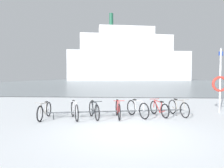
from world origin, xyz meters
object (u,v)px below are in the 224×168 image
(bicycle_4, at_px, (137,109))
(ferry_ship, at_px, (128,59))
(bicycle_3, at_px, (118,109))
(bicycle_1, at_px, (75,110))
(bicycle_0, at_px, (45,111))
(bicycle_2, at_px, (94,110))
(bicycle_6, at_px, (178,108))
(bicycle_5, at_px, (159,109))
(rescue_post, at_px, (220,83))

(bicycle_4, relative_size, ferry_ship, 0.03)
(bicycle_3, bearing_deg, bicycle_1, -168.94)
(bicycle_0, bearing_deg, bicycle_2, 6.02)
(bicycle_4, height_order, ferry_ship, ferry_ship)
(bicycle_1, height_order, bicycle_6, bicycle_1)
(bicycle_4, relative_size, bicycle_6, 0.93)
(bicycle_4, height_order, bicycle_5, bicycle_4)
(bicycle_1, relative_size, bicycle_2, 1.01)
(bicycle_2, xyz_separation_m, bicycle_5, (2.88, 0.67, -0.02))
(rescue_post, xyz_separation_m, ferry_ship, (-2.76, 72.27, 7.98))
(bicycle_1, relative_size, bicycle_5, 1.01)
(bicycle_2, height_order, bicycle_6, bicycle_6)
(bicycle_1, xyz_separation_m, bicycle_2, (0.80, 0.18, -0.01))
(bicycle_6, bearing_deg, bicycle_2, -168.02)
(bicycle_0, height_order, bicycle_6, bicycle_6)
(bicycle_3, distance_m, bicycle_6, 2.82)
(rescue_post, bearing_deg, bicycle_1, -164.86)
(bicycle_0, distance_m, bicycle_3, 3.12)
(bicycle_1, bearing_deg, bicycle_5, 13.00)
(bicycle_0, xyz_separation_m, bicycle_4, (3.96, 0.60, 0.03))
(bicycle_5, bearing_deg, bicycle_0, -169.84)
(bicycle_5, distance_m, ferry_ship, 73.84)
(rescue_post, bearing_deg, bicycle_6, -159.00)
(bicycle_1, xyz_separation_m, ferry_ship, (4.08, 74.12, 9.11))
(bicycle_5, xyz_separation_m, rescue_post, (3.16, 1.00, 1.16))
(rescue_post, bearing_deg, ferry_ship, 92.18)
(bicycle_0, height_order, bicycle_4, bicycle_4)
(bicycle_0, height_order, ferry_ship, ferry_ship)
(bicycle_6, bearing_deg, bicycle_5, -171.61)
(bicycle_2, distance_m, bicycle_5, 2.95)
(bicycle_3, bearing_deg, bicycle_2, -170.24)
(bicycle_4, height_order, rescue_post, rescue_post)
(bicycle_0, xyz_separation_m, ferry_ship, (5.36, 74.16, 9.14))
(bicycle_6, xyz_separation_m, ferry_ship, (-0.49, 73.14, 9.12))
(bicycle_5, height_order, rescue_post, rescue_post)
(bicycle_0, height_order, bicycle_3, bicycle_3)
(bicycle_0, distance_m, rescue_post, 8.42)
(bicycle_4, relative_size, bicycle_5, 0.97)
(ferry_ship, bearing_deg, bicycle_6, -89.61)
(rescue_post, distance_m, ferry_ship, 72.76)
(bicycle_6, distance_m, rescue_post, 2.68)
(bicycle_2, relative_size, rescue_post, 0.48)
(bicycle_3, distance_m, bicycle_4, 0.88)
(bicycle_1, distance_m, bicycle_6, 4.68)
(bicycle_2, bearing_deg, bicycle_1, -167.29)
(bicycle_6, height_order, rescue_post, rescue_post)
(bicycle_2, height_order, bicycle_5, bicycle_2)
(bicycle_3, bearing_deg, bicycle_5, 14.88)
(bicycle_4, height_order, bicycle_6, bicycle_4)
(bicycle_3, distance_m, ferry_ship, 74.36)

